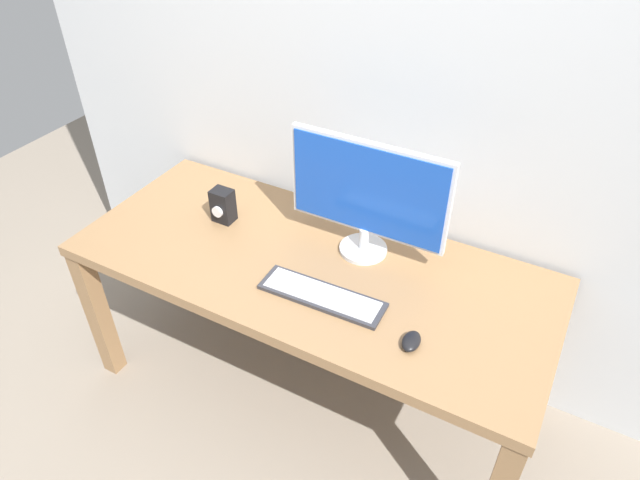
# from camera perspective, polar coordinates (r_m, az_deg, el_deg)

# --- Properties ---
(ground_plane) EXTENTS (6.00, 6.00, 0.00)m
(ground_plane) POSITION_cam_1_polar(r_m,az_deg,el_deg) (2.60, -0.86, -14.49)
(ground_plane) COLOR gray
(wall_back) EXTENTS (3.09, 0.04, 3.00)m
(wall_back) POSITION_cam_1_polar(r_m,az_deg,el_deg) (2.04, 4.90, 21.80)
(wall_back) COLOR silver
(wall_back) RESTS_ON ground_plane
(desk) EXTENTS (1.78, 0.76, 0.72)m
(desk) POSITION_cam_1_polar(r_m,az_deg,el_deg) (2.14, -1.02, -4.09)
(desk) COLOR #936D47
(desk) RESTS_ON ground_plane
(monitor) EXTENTS (0.60, 0.18, 0.45)m
(monitor) POSITION_cam_1_polar(r_m,az_deg,el_deg) (2.00, 4.82, 4.59)
(monitor) COLOR silver
(monitor) RESTS_ON desk
(keyboard_primary) EXTENTS (0.45, 0.14, 0.02)m
(keyboard_primary) POSITION_cam_1_polar(r_m,az_deg,el_deg) (1.93, 0.20, -5.64)
(keyboard_primary) COLOR #333338
(keyboard_primary) RESTS_ON desk
(mouse) EXTENTS (0.06, 0.09, 0.03)m
(mouse) POSITION_cam_1_polar(r_m,az_deg,el_deg) (1.80, 9.21, -10.07)
(mouse) COLOR black
(mouse) RESTS_ON desk
(audio_controller) EXTENTS (0.08, 0.08, 0.14)m
(audio_controller) POSITION_cam_1_polar(r_m,az_deg,el_deg) (2.28, -9.79, 3.44)
(audio_controller) COLOR black
(audio_controller) RESTS_ON desk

